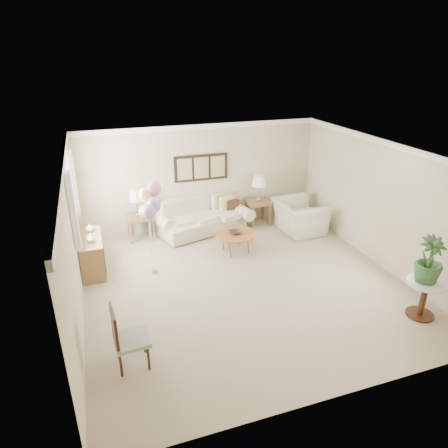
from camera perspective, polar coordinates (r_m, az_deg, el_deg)
The scene contains 18 objects.
ground_plane at distance 7.92m, azimuth 2.86°, elevation -8.45°, with size 6.00×6.00×0.00m, color #9F927B.
room_shell at distance 7.23m, azimuth 2.04°, elevation 2.76°, with size 6.04×6.04×2.60m.
wall_art_triptych at distance 9.89m, azimuth -3.28°, elevation 8.04°, with size 1.35×0.06×0.65m.
sofa at distance 9.97m, azimuth -3.15°, elevation 0.81°, with size 2.55×1.41×0.86m.
end_table_left at distance 9.68m, azimuth -12.13°, elevation 0.70°, with size 0.56×0.51×0.61m.
end_table_right at distance 10.38m, azimuth 4.92°, elevation 2.87°, with size 0.59×0.54×0.64m.
lamp_left at distance 9.48m, azimuth -12.43°, elevation 3.95°, with size 0.36×0.36×0.63m.
lamp_right at distance 10.18m, azimuth 5.04°, elevation 6.07°, with size 0.37×0.37×0.66m.
coffee_table at distance 8.89m, azimuth 1.70°, elevation -1.53°, with size 0.91×0.91×0.46m.
decor_bowl at distance 8.84m, azimuth 1.67°, elevation -1.18°, with size 0.27×0.27×0.07m, color #2D251F.
armchair at distance 10.12m, azimuth 10.63°, elevation 1.09°, with size 1.20×1.05×0.78m, color beige.
side_table at distance 7.56m, azimuth 26.80°, elevation -8.42°, with size 0.63×0.63×0.68m.
potted_plant at distance 7.30m, azimuth 27.28°, elevation -4.54°, with size 0.45×0.45×0.80m, color #224621.
accent_chair at distance 5.98m, azimuth -13.84°, elevation -15.34°, with size 0.51×0.51×0.98m.
credenza at distance 8.62m, azimuth -18.32°, elevation -4.05°, with size 0.46×1.20×0.74m.
vase_white at distance 8.21m, azimuth -18.54°, elevation -1.90°, with size 0.18×0.18×0.18m, color silver.
vase_sage at distance 8.69m, azimuth -18.63°, elevation -0.51°, with size 0.17×0.17×0.18m, color #AEB3A6.
balloon_cluster at distance 7.69m, azimuth -10.57°, elevation 2.98°, with size 0.48×0.54×1.94m.
Camera 1 is at (-2.52, -6.22, 4.20)m, focal length 32.00 mm.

